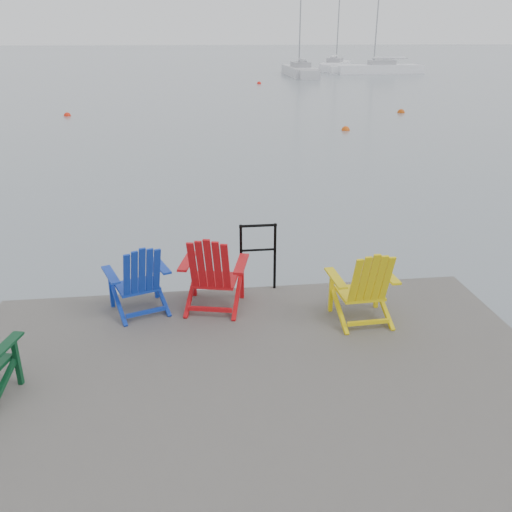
{
  "coord_description": "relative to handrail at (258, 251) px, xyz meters",
  "views": [
    {
      "loc": [
        -0.58,
        -3.95,
        3.62
      ],
      "look_at": [
        0.26,
        2.73,
        0.85
      ],
      "focal_mm": 38.0,
      "sensor_mm": 36.0,
      "label": 1
    }
  ],
  "objects": [
    {
      "name": "ground",
      "position": [
        -0.25,
        -2.45,
        -1.04
      ],
      "size": [
        400.0,
        400.0,
        0.0
      ],
      "primitive_type": "plane",
      "color": "slate",
      "rests_on": "ground"
    },
    {
      "name": "dock",
      "position": [
        -0.25,
        -2.45,
        -0.69
      ],
      "size": [
        6.0,
        5.0,
        1.4
      ],
      "color": "#2D2B28",
      "rests_on": "ground"
    },
    {
      "name": "handrail",
      "position": [
        0.0,
        0.0,
        0.0
      ],
      "size": [
        0.48,
        0.04,
        0.9
      ],
      "color": "black",
      "rests_on": "dock"
    },
    {
      "name": "chair_blue",
      "position": [
        -1.48,
        -0.46,
        -0.09
      ],
      "size": [
        0.85,
        0.81,
        0.89
      ],
      "rotation": [
        0.0,
        0.0,
        0.34
      ],
      "color": "#0F2FA2",
      "rests_on": "dock"
    },
    {
      "name": "chair_red",
      "position": [
        -0.61,
        -0.48,
        -0.05
      ],
      "size": [
        0.9,
        0.85,
        0.98
      ],
      "rotation": [
        0.0,
        0.0,
        -0.24
      ],
      "color": "red",
      "rests_on": "dock"
    },
    {
      "name": "chair_yellow",
      "position": [
        1.1,
        -1.01,
        -0.08
      ],
      "size": [
        0.76,
        0.71,
        0.92
      ],
      "rotation": [
        0.0,
        0.0,
        0.05
      ],
      "color": "yellow",
      "rests_on": "dock"
    },
    {
      "name": "sailboat_near",
      "position": [
        9.84,
        45.94,
        -0.69
      ],
      "size": [
        2.33,
        8.39,
        11.54
      ],
      "rotation": [
        0.0,
        0.0,
        -0.02
      ],
      "color": "silver",
      "rests_on": "ground"
    },
    {
      "name": "sailboat_mid",
      "position": [
        15.43,
        54.11,
        -0.69
      ],
      "size": [
        5.24,
        8.12,
        11.08
      ],
      "rotation": [
        0.0,
        0.0,
        -0.43
      ],
      "color": "white",
      "rests_on": "ground"
    },
    {
      "name": "sailboat_far",
      "position": [
        18.13,
        48.16,
        -0.69
      ],
      "size": [
        8.27,
        2.43,
        11.35
      ],
      "rotation": [
        0.0,
        0.0,
        1.61
      ],
      "color": "white",
      "rests_on": "ground"
    },
    {
      "name": "buoy_a",
      "position": [
        5.53,
        15.17,
        -1.04
      ],
      "size": [
        0.34,
        0.34,
        0.34
      ],
      "primitive_type": "sphere",
      "color": "#D54D0C",
      "rests_on": "ground"
    },
    {
      "name": "buoy_b",
      "position": [
        -6.46,
        20.85,
        -1.04
      ],
      "size": [
        0.33,
        0.33,
        0.33
      ],
      "primitive_type": "sphere",
      "color": "red",
      "rests_on": "ground"
    },
    {
      "name": "buoy_c",
      "position": [
        9.72,
        19.97,
        -1.04
      ],
      "size": [
        0.37,
        0.37,
        0.37
      ],
      "primitive_type": "sphere",
      "color": "#BC460B",
      "rests_on": "ground"
    },
    {
      "name": "buoy_d",
      "position": [
        4.92,
        37.55,
        -1.04
      ],
      "size": [
        0.34,
        0.34,
        0.34
      ],
      "primitive_type": "sphere",
      "color": "red",
      "rests_on": "ground"
    }
  ]
}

